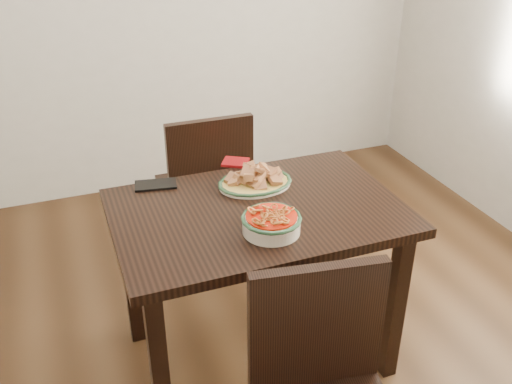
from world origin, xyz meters
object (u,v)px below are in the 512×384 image
object	(u,v)px
smartphone	(156,185)
fish_plate	(255,176)
chair_far	(206,184)
dining_table	(258,232)
noodle_bowl	(271,221)

from	to	relation	value
smartphone	fish_plate	bearing A→B (deg)	-10.10
chair_far	fish_plate	bearing A→B (deg)	96.98
dining_table	smartphone	size ratio (longest dim) A/B	6.55
noodle_bowl	smartphone	xyz separation A→B (m)	(-0.31, 0.49, -0.04)
fish_plate	smartphone	bearing A→B (deg)	159.76
dining_table	noodle_bowl	bearing A→B (deg)	-94.67
dining_table	fish_plate	xyz separation A→B (m)	(0.06, 0.18, 0.15)
dining_table	chair_far	distance (m)	0.73
fish_plate	noodle_bowl	xyz separation A→B (m)	(-0.07, -0.35, -0.00)
noodle_bowl	chair_far	bearing A→B (deg)	89.55
chair_far	dining_table	bearing A→B (deg)	90.96
chair_far	smartphone	xyz separation A→B (m)	(-0.32, -0.40, 0.26)
dining_table	noodle_bowl	xyz separation A→B (m)	(-0.01, -0.17, 0.15)
chair_far	smartphone	size ratio (longest dim) A/B	5.28
chair_far	smartphone	world-z (taller)	chair_far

